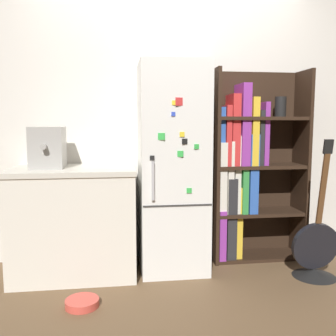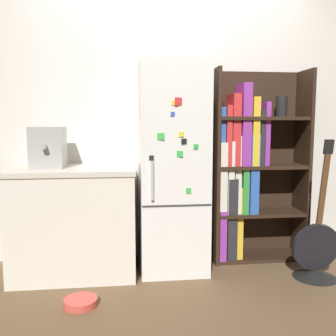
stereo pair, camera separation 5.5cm
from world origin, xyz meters
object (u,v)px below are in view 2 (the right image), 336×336
(refrigerator, at_px, (172,168))
(guitar, at_px, (316,258))
(bookshelf, at_px, (245,170))
(espresso_machine, at_px, (48,147))
(pet_bowl, at_px, (81,302))

(refrigerator, bearing_deg, guitar, -18.46)
(bookshelf, bearing_deg, refrigerator, -167.79)
(refrigerator, height_order, espresso_machine, refrigerator)
(espresso_machine, relative_size, pet_bowl, 1.53)
(espresso_machine, xyz_separation_m, pet_bowl, (0.30, -0.62, -1.02))
(refrigerator, height_order, pet_bowl, refrigerator)
(guitar, bearing_deg, pet_bowl, -171.97)
(espresso_machine, bearing_deg, pet_bowl, -64.29)
(guitar, relative_size, pet_bowl, 4.87)
(pet_bowl, bearing_deg, bookshelf, 29.09)
(refrigerator, xyz_separation_m, espresso_machine, (-1.01, -0.01, 0.18))
(pet_bowl, bearing_deg, guitar, 8.03)
(bookshelf, height_order, guitar, bookshelf)
(pet_bowl, bearing_deg, refrigerator, 41.52)
(bookshelf, relative_size, guitar, 1.52)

